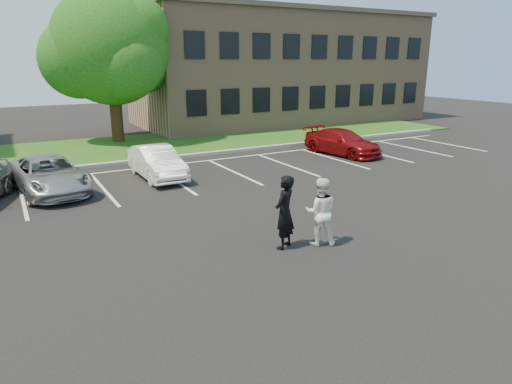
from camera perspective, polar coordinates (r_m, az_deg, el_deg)
ground_plane at (r=12.24m, az=2.31°, el=-6.78°), size 90.00×90.00×0.00m
curb at (r=22.86m, az=-13.67°, el=3.90°), size 40.00×0.30×0.15m
grass_strip at (r=26.67m, az=-16.07°, el=5.37°), size 44.00×8.00×0.08m
stall_lines at (r=20.49m, az=-7.52°, el=2.62°), size 34.00×5.36×0.01m
office_building at (r=37.34m, az=3.04°, el=15.27°), size 22.40×10.40×8.30m
tree at (r=28.49m, az=-17.56°, el=16.67°), size 7.80×7.20×8.80m
man_black_suit at (r=11.83m, az=3.59°, el=-2.54°), size 0.86×0.78×1.96m
man_white_shirt at (r=12.15m, az=8.00°, el=-2.46°), size 1.12×1.03×1.84m
car_silver_minivan at (r=18.57m, az=-24.43°, el=1.95°), size 2.81×5.02×1.33m
car_white_sedan at (r=19.43m, az=-12.29°, el=3.64°), size 1.46×4.05×1.33m
car_red_compact at (r=24.28m, az=10.73°, el=6.15°), size 2.51×4.68×1.29m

